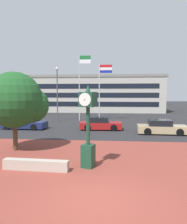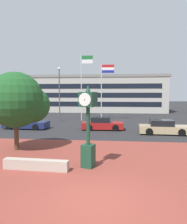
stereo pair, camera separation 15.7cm
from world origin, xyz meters
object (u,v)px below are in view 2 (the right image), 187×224
object	(u,v)px
flagpole_primary	(83,81)
street_lamp_post	(59,89)
plaza_tree	(19,101)
civic_building	(99,94)
car_street_distant	(102,124)
car_street_near	(163,128)
car_street_far	(26,123)
street_clock	(88,126)
flagpole_secondary	(103,86)

from	to	relation	value
flagpole_primary	street_lamp_post	bearing A→B (deg)	-160.93
plaza_tree	civic_building	size ratio (longest dim) A/B	0.19
car_street_distant	civic_building	distance (m)	24.58
car_street_distant	car_street_near	bearing A→B (deg)	69.94
plaza_tree	civic_building	distance (m)	33.03
car_street_near	car_street_far	bearing A→B (deg)	-94.38
street_clock	car_street_far	xyz separation A→B (m)	(-8.11, 11.44, -1.48)
plaza_tree	car_street_distant	xyz separation A→B (m)	(4.74, 8.65, -2.60)
car_street_near	civic_building	xyz separation A→B (m)	(-7.97, 26.12, 3.03)
street_clock	street_lamp_post	xyz separation A→B (m)	(-6.14, 17.75, 2.21)
flagpole_primary	flagpole_secondary	bearing A→B (deg)	0.00
street_clock	car_street_far	distance (m)	14.10
flagpole_secondary	street_lamp_post	xyz separation A→B (m)	(-5.64, -1.01, -0.41)
street_clock	car_street_near	size ratio (longest dim) A/B	0.92
flagpole_secondary	civic_building	size ratio (longest dim) A/B	0.29
flagpole_secondary	street_lamp_post	size ratio (longest dim) A/B	1.09
street_clock	flagpole_secondary	size ratio (longest dim) A/B	0.53
street_clock	car_street_far	world-z (taller)	street_clock
street_clock	civic_building	size ratio (longest dim) A/B	0.15
flagpole_primary	flagpole_secondary	xyz separation A→B (m)	(2.72, 0.00, -0.58)
car_street_far	flagpole_secondary	xyz separation A→B (m)	(7.61, 7.31, 4.10)
street_clock	flagpole_secondary	world-z (taller)	flagpole_secondary
car_street_near	flagpole_secondary	distance (m)	11.55
street_lamp_post	car_street_distant	bearing A→B (deg)	-45.46
car_street_near	civic_building	bearing A→B (deg)	-160.58
plaza_tree	civic_building	world-z (taller)	civic_building
car_street_near	civic_building	distance (m)	27.48
flagpole_primary	civic_building	size ratio (longest dim) A/B	0.33
car_street_near	car_street_far	size ratio (longest dim) A/B	0.96
flagpole_primary	car_street_far	bearing A→B (deg)	-123.71
flagpole_primary	flagpole_secondary	world-z (taller)	flagpole_primary
plaza_tree	flagpole_secondary	size ratio (longest dim) A/B	0.66
plaza_tree	flagpole_primary	bearing A→B (deg)	84.06
flagpole_secondary	civic_building	distance (m)	17.32
plaza_tree	car_street_far	world-z (taller)	plaza_tree
street_clock	civic_building	bearing A→B (deg)	110.96
street_clock	plaza_tree	bearing A→B (deg)	165.56
car_street_near	flagpole_primary	size ratio (longest dim) A/B	0.50
plaza_tree	flagpole_primary	world-z (taller)	flagpole_primary
car_street_near	plaza_tree	bearing A→B (deg)	-54.34
plaza_tree	flagpole_secondary	world-z (taller)	flagpole_secondary
car_street_distant	flagpole_secondary	bearing A→B (deg)	-179.14
street_lamp_post	street_clock	bearing A→B (deg)	-70.91
car_street_far	street_lamp_post	world-z (taller)	street_lamp_post
street_clock	civic_building	xyz separation A→B (m)	(-2.43, 35.93, 1.54)
plaza_tree	car_street_far	bearing A→B (deg)	110.98
car_street_near	civic_building	world-z (taller)	civic_building
street_clock	flagpole_secondary	xyz separation A→B (m)	(-0.50, 18.75, 2.62)
car_street_near	flagpole_secondary	size ratio (longest dim) A/B	0.58
car_street_distant	street_lamp_post	xyz separation A→B (m)	(-6.01, 6.11, 3.69)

